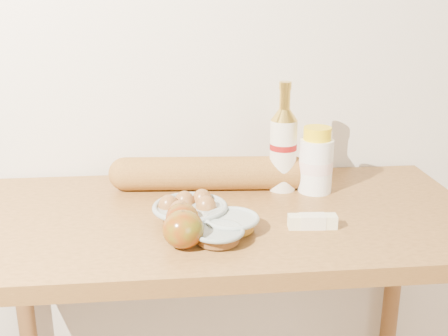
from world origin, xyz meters
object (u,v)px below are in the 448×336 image
Objects in this scene: bourbon_bottle at (283,147)px; baguette at (209,173)px; table at (223,260)px; egg_bowl at (189,210)px; cream_bottle at (316,162)px.

baguette is (-0.19, 0.02, -0.07)m from bourbon_bottle.
bourbon_bottle is at bearing -2.33° from baguette.
table is 0.17m from egg_bowl.
cream_bottle reaches higher than egg_bowl.
table is at bearing -159.28° from cream_bottle.
baguette is (0.06, 0.20, 0.02)m from egg_bowl.
egg_bowl is 0.21m from baguette.
baguette is (-0.27, 0.04, -0.04)m from cream_bottle.
cream_bottle is at bearing -0.51° from bourbon_bottle.
cream_bottle reaches higher than baguette.
cream_bottle is 0.28m from baguette.
bourbon_bottle is 1.28× the size of egg_bowl.
table is 0.32m from bourbon_bottle.
bourbon_bottle is 0.09m from cream_bottle.
cream_bottle is 0.32× the size of baguette.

